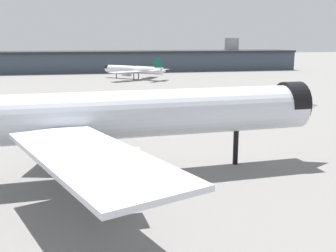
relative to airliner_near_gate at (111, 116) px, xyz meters
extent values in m
plane|color=slate|center=(2.46, -0.56, -8.55)|extent=(900.00, 900.00, 0.00)
cylinder|color=silver|center=(0.36, -0.02, 0.15)|extent=(59.15, 10.23, 6.69)
cone|color=silver|center=(29.73, -1.80, 0.15)|extent=(7.75, 6.99, 6.56)
cylinder|color=black|center=(28.40, -1.72, 0.65)|extent=(3.41, 6.93, 6.76)
cube|color=silver|center=(-3.19, 16.81, -0.69)|extent=(18.45, 28.09, 0.54)
cylinder|color=#B7BAC1|center=(-1.97, 13.55, -2.90)|extent=(8.45, 4.17, 3.68)
cube|color=silver|center=(-5.19, -16.30, -0.69)|extent=(15.76, 28.00, 0.54)
cylinder|color=#B7BAC1|center=(-3.59, -13.22, -2.90)|extent=(8.45, 4.17, 3.68)
cylinder|color=black|center=(19.16, -1.16, -5.88)|extent=(0.80, 0.80, 5.36)
cylinder|color=black|center=(-2.36, 3.66, -5.88)|extent=(0.80, 0.80, 5.36)
cylinder|color=black|center=(-2.79, -3.35, -5.88)|extent=(0.80, 0.80, 5.36)
cylinder|color=silver|center=(37.21, 136.10, -3.94)|extent=(23.66, 28.84, 3.55)
cone|color=silver|center=(26.77, 149.42, -3.94)|extent=(5.14, 5.22, 3.48)
cone|color=silver|center=(47.64, 122.77, -3.94)|extent=(5.50, 5.71, 3.37)
cylinder|color=black|center=(27.21, 148.87, -3.68)|extent=(3.81, 3.47, 3.58)
cube|color=silver|center=(31.42, 128.26, -4.38)|extent=(16.17, 10.31, 0.28)
cylinder|color=#B7BAC1|center=(32.36, 130.02, -5.56)|extent=(4.46, 4.93, 1.95)
cube|color=silver|center=(46.21, 139.83, -4.38)|extent=(13.00, 15.66, 0.28)
cylinder|color=#B7BAC1|center=(44.27, 139.35, -5.56)|extent=(4.46, 4.93, 1.95)
cube|color=#0F5138|center=(45.97, 124.90, -1.10)|extent=(2.78, 3.42, 5.68)
cube|color=silver|center=(43.29, 121.95, -3.59)|extent=(6.68, 6.16, 0.21)
cube|color=silver|center=(49.49, 126.80, -3.59)|extent=(6.68, 6.16, 0.21)
cylinder|color=black|center=(30.53, 144.63, -7.14)|extent=(0.43, 0.43, 2.84)
cylinder|color=black|center=(36.78, 133.62, -7.14)|extent=(0.43, 0.43, 2.84)
cylinder|color=black|center=(39.72, 135.91, -7.14)|extent=(0.43, 0.43, 2.84)
cube|color=#3D4756|center=(35.74, 186.77, -3.04)|extent=(230.69, 51.64, 11.04)
cube|color=#232628|center=(35.74, 186.77, 3.08)|extent=(230.98, 54.13, 1.20)
cylinder|color=#939399|center=(112.34, 177.77, 1.38)|extent=(9.02, 9.02, 19.88)
cube|color=black|center=(8.69, 39.69, -7.93)|extent=(5.96, 4.43, 0.35)
cube|color=red|center=(10.18, 40.40, -6.95)|extent=(2.97, 3.02, 1.60)
cube|color=#1E2D38|center=(11.08, 40.82, -6.63)|extent=(0.90, 1.78, 0.80)
cube|color=red|center=(7.80, 39.27, -6.65)|extent=(3.97, 3.49, 2.20)
cylinder|color=black|center=(9.94, 41.55, -8.10)|extent=(0.93, 0.64, 0.90)
cylinder|color=black|center=(10.92, 39.47, -8.10)|extent=(0.93, 0.64, 0.90)
cylinder|color=black|center=(6.46, 39.91, -8.10)|extent=(0.93, 0.64, 0.90)
cylinder|color=black|center=(7.45, 37.83, -8.10)|extent=(0.93, 0.64, 0.90)
camera|label=1|loc=(-10.07, -54.07, 10.50)|focal=42.59mm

